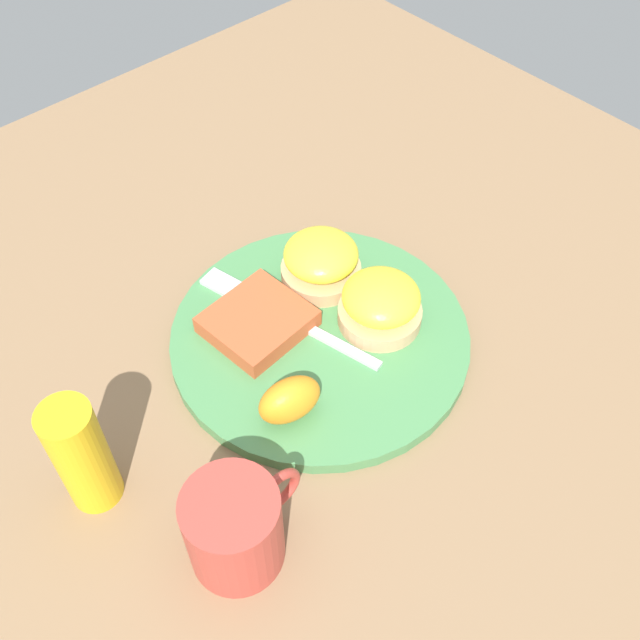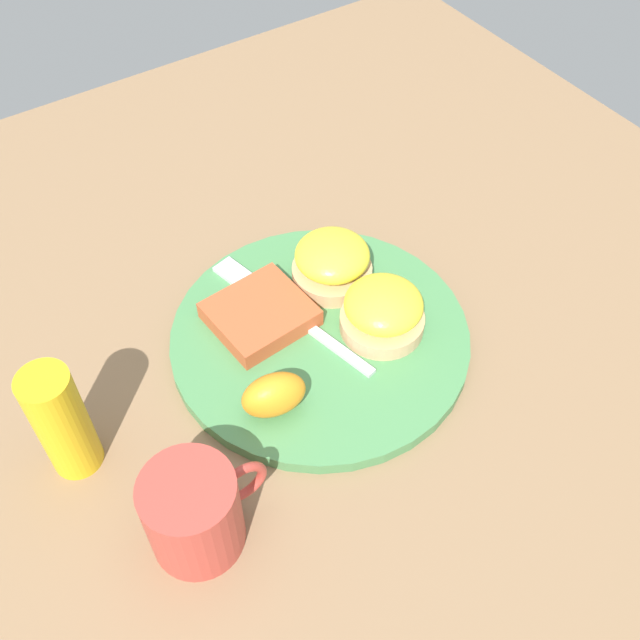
{
  "view_description": "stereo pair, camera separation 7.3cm",
  "coord_description": "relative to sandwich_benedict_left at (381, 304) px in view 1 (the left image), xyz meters",
  "views": [
    {
      "loc": [
        -0.31,
        -0.35,
        0.59
      ],
      "look_at": [
        0.0,
        0.0,
        0.03
      ],
      "focal_mm": 42.0,
      "sensor_mm": 36.0,
      "label": 1
    },
    {
      "loc": [
        -0.26,
        -0.39,
        0.59
      ],
      "look_at": [
        0.0,
        0.0,
        0.03
      ],
      "focal_mm": 42.0,
      "sensor_mm": 36.0,
      "label": 2
    }
  ],
  "objects": [
    {
      "name": "cup",
      "position": [
        -0.25,
        -0.09,
        0.0
      ],
      "size": [
        0.11,
        0.08,
        0.09
      ],
      "color": "#B23D33",
      "rests_on": "ground_plane"
    },
    {
      "name": "condiment_bottle",
      "position": [
        -0.31,
        0.04,
        0.02
      ],
      "size": [
        0.04,
        0.04,
        0.12
      ],
      "primitive_type": "cylinder",
      "color": "gold",
      "rests_on": "ground_plane"
    },
    {
      "name": "ground_plane",
      "position": [
        -0.06,
        0.03,
        -0.04
      ],
      "size": [
        1.1,
        1.1,
        0.0
      ],
      "primitive_type": "plane",
      "color": "#846647"
    },
    {
      "name": "sandwich_benedict_left",
      "position": [
        0.0,
        0.0,
        0.0
      ],
      "size": [
        0.08,
        0.08,
        0.05
      ],
      "color": "tan",
      "rests_on": "plate"
    },
    {
      "name": "fork",
      "position": [
        -0.07,
        0.08,
        -0.02
      ],
      "size": [
        0.07,
        0.21,
        0.0
      ],
      "color": "silver",
      "rests_on": "plate"
    },
    {
      "name": "sandwich_benedict_right",
      "position": [
        -0.0,
        0.08,
        0.0
      ],
      "size": [
        0.08,
        0.08,
        0.05
      ],
      "color": "tan",
      "rests_on": "plate"
    },
    {
      "name": "orange_wedge",
      "position": [
        -0.14,
        -0.02,
        -0.0
      ],
      "size": [
        0.07,
        0.05,
        0.04
      ],
      "primitive_type": "ellipsoid",
      "rotation": [
        0.0,
        0.0,
        2.94
      ],
      "color": "orange",
      "rests_on": "plate"
    },
    {
      "name": "plate",
      "position": [
        -0.06,
        0.03,
        -0.03
      ],
      "size": [
        0.3,
        0.3,
        0.01
      ],
      "primitive_type": "cylinder",
      "color": "#47844C",
      "rests_on": "ground_plane"
    },
    {
      "name": "hashbrown_patty",
      "position": [
        -0.1,
        0.07,
        -0.02
      ],
      "size": [
        0.1,
        0.09,
        0.02
      ],
      "primitive_type": "cube",
      "rotation": [
        0.0,
        0.0,
        0.08
      ],
      "color": "#B9502C",
      "rests_on": "plate"
    }
  ]
}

